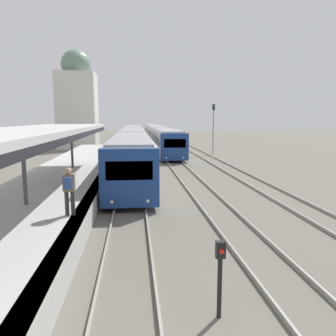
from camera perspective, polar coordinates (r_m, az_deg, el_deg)
name	(u,v)px	position (r m, az deg, el deg)	size (l,w,h in m)	color
platform_canopy	(23,132)	(13.57, -23.97, 5.68)	(4.00, 24.49, 2.91)	beige
person_on_platform	(69,187)	(11.66, -16.87, -3.26)	(0.40, 0.40, 1.66)	#2D2D33
train_near	(132,141)	(38.69, -6.24, 4.76)	(2.70, 48.42, 3.05)	navy
train_far	(157,134)	(54.93, -1.89, 5.89)	(2.69, 48.04, 2.99)	navy
signal_post_near	(220,271)	(7.33, 9.04, -17.26)	(0.20, 0.21, 1.72)	black
signal_mast_far	(213,124)	(39.65, 7.89, 7.68)	(0.28, 0.29, 5.95)	gray
distant_domed_building	(77,103)	(48.80, -15.50, 10.89)	(5.26, 5.26, 13.70)	silver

